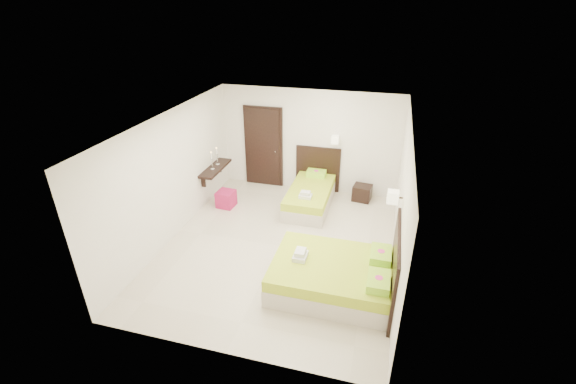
% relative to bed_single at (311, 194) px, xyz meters
% --- Properties ---
extents(floor, '(5.50, 5.50, 0.00)m').
position_rel_bed_single_xyz_m(floor, '(-0.25, -1.88, -0.29)').
color(floor, beige).
rests_on(floor, ground).
extents(bed_single, '(1.14, 1.90, 1.56)m').
position_rel_bed_single_xyz_m(bed_single, '(0.00, 0.00, 0.00)').
color(bed_single, beige).
rests_on(bed_single, ground).
extents(bed_double, '(2.05, 1.74, 1.69)m').
position_rel_bed_single_xyz_m(bed_double, '(1.06, -2.87, 0.02)').
color(bed_double, beige).
rests_on(bed_double, ground).
extents(nightstand, '(0.48, 0.44, 0.39)m').
position_rel_bed_single_xyz_m(nightstand, '(1.18, 0.57, -0.09)').
color(nightstand, black).
rests_on(nightstand, ground).
extents(ottoman, '(0.42, 0.42, 0.40)m').
position_rel_bed_single_xyz_m(ottoman, '(-1.95, -0.61, -0.09)').
color(ottoman, '#971444').
rests_on(ottoman, ground).
extents(door, '(1.02, 0.15, 2.14)m').
position_rel_bed_single_xyz_m(door, '(-1.45, 0.82, 0.76)').
color(door, black).
rests_on(door, ground).
extents(console_shelf, '(0.35, 1.20, 0.78)m').
position_rel_bed_single_xyz_m(console_shelf, '(-2.33, -0.28, 0.53)').
color(console_shelf, black).
rests_on(console_shelf, ground).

